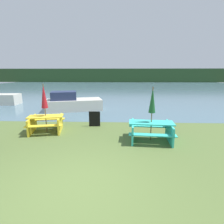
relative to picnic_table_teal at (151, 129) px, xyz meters
name	(u,v)px	position (x,y,z in m)	size (l,w,h in m)	color
ground_plane	(76,188)	(-2.25, -3.05, -0.45)	(60.00, 60.00, 0.00)	#516633
water	(114,87)	(-2.25, 27.54, -0.45)	(60.00, 50.00, 0.00)	slate
far_treeline	(115,75)	(-2.25, 47.54, 1.55)	(80.00, 1.60, 4.00)	#284723
picnic_table_teal	(151,129)	(0.00, 0.00, 0.00)	(1.81, 1.51, 0.75)	#33B7A8
picnic_table_yellow	(46,122)	(-4.54, 0.90, -0.01)	(1.75, 1.65, 0.73)	yellow
umbrella_crimson	(44,96)	(-4.54, 0.90, 1.16)	(0.28, 0.28, 2.16)	brown
umbrella_darkgreen	(152,101)	(0.00, 0.00, 1.14)	(0.26, 0.26, 2.10)	brown
boat	(72,103)	(-4.61, 5.76, 0.06)	(4.22, 2.74, 1.34)	beige
signboard	(95,119)	(-2.46, 1.79, -0.07)	(0.55, 0.08, 0.75)	black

